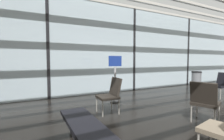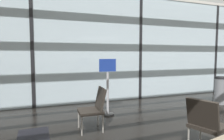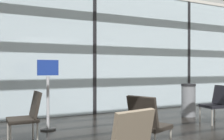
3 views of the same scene
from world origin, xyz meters
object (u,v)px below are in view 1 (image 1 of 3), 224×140
at_px(lounge_chair_6, 111,93).
at_px(trash_bin, 196,82).
at_px(waiting_bench, 86,133).
at_px(info_sign, 115,80).
at_px(lounge_chair_5, 205,100).
at_px(parked_airplane, 112,50).
at_px(lounge_chair_1, 221,83).

bearing_deg(lounge_chair_6, trash_bin, 101.43).
bearing_deg(waiting_bench, lounge_chair_6, -36.78).
relative_size(waiting_bench, info_sign, 1.18).
bearing_deg(trash_bin, waiting_bench, -157.62).
relative_size(waiting_bench, trash_bin, 1.98).
height_order(lounge_chair_6, waiting_bench, lounge_chair_6).
xyz_separation_m(lounge_chair_5, trash_bin, (2.85, 2.16, -0.06)).
bearing_deg(trash_bin, lounge_chair_6, -170.90).
xyz_separation_m(parked_airplane, info_sign, (-3.20, -6.48, -1.46)).
xyz_separation_m(parked_airplane, lounge_chair_6, (-3.77, -7.33, -1.64)).
bearing_deg(lounge_chair_1, trash_bin, -176.35).
relative_size(lounge_chair_5, trash_bin, 1.01).
bearing_deg(lounge_chair_5, waiting_bench, 71.30).
distance_m(parked_airplane, lounge_chair_6, 8.40).
bearing_deg(parked_airplane, lounge_chair_6, -117.26).
bearing_deg(waiting_bench, parked_airplane, -29.61).
bearing_deg(lounge_chair_1, waiting_bench, -68.55).
bearing_deg(lounge_chair_6, lounge_chair_5, 46.13).
bearing_deg(lounge_chair_1, lounge_chair_5, -58.67).
xyz_separation_m(parked_airplane, lounge_chair_1, (0.41, -7.64, -1.64)).
xyz_separation_m(lounge_chair_1, lounge_chair_6, (-4.18, 0.32, 0.00)).
xyz_separation_m(parked_airplane, trash_bin, (0.49, -6.64, -1.70)).
relative_size(lounge_chair_5, waiting_bench, 0.51).
relative_size(parked_airplane, info_sign, 8.13).
height_order(lounge_chair_6, info_sign, info_sign).
distance_m(parked_airplane, lounge_chair_5, 9.26).
distance_m(waiting_bench, trash_bin, 5.82).
bearing_deg(lounge_chair_1, info_sign, -99.25).
xyz_separation_m(lounge_chair_6, waiting_bench, (-1.12, -1.53, -0.13)).
distance_m(lounge_chair_1, lounge_chair_6, 4.19).
xyz_separation_m(lounge_chair_5, info_sign, (-0.85, 2.32, 0.18)).
height_order(lounge_chair_1, info_sign, info_sign).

